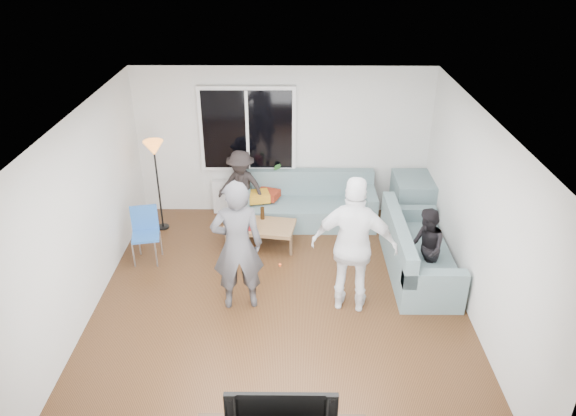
{
  "coord_description": "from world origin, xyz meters",
  "views": [
    {
      "loc": [
        0.16,
        -5.98,
        4.57
      ],
      "look_at": [
        0.1,
        0.6,
        1.15
      ],
      "focal_mm": 33.78,
      "sensor_mm": 36.0,
      "label": 1
    }
  ],
  "objects_px": {
    "coffee_table": "(260,236)",
    "player_left": "(237,246)",
    "floor_lamp": "(158,186)",
    "spectator_right": "(426,248)",
    "television": "(281,409)",
    "spectator_back": "(241,187)",
    "side_chair": "(146,236)",
    "sofa_back_section": "(307,201)",
    "player_right": "(354,246)",
    "sofa_right_section": "(420,248)"
  },
  "relations": [
    {
      "from": "floor_lamp",
      "to": "player_left",
      "type": "bearing_deg",
      "value": -54.35
    },
    {
      "from": "spectator_back",
      "to": "television",
      "type": "distance_m",
      "value": 4.86
    },
    {
      "from": "coffee_table",
      "to": "side_chair",
      "type": "xyz_separation_m",
      "value": [
        -1.69,
        -0.43,
        0.23
      ]
    },
    {
      "from": "player_left",
      "to": "spectator_right",
      "type": "distance_m",
      "value": 2.64
    },
    {
      "from": "coffee_table",
      "to": "television",
      "type": "relative_size",
      "value": 1.11
    },
    {
      "from": "player_right",
      "to": "spectator_back",
      "type": "xyz_separation_m",
      "value": [
        -1.66,
        2.36,
        -0.29
      ]
    },
    {
      "from": "sofa_back_section",
      "to": "sofa_right_section",
      "type": "bearing_deg",
      "value": -43.42
    },
    {
      "from": "sofa_back_section",
      "to": "spectator_right",
      "type": "relative_size",
      "value": 1.94
    },
    {
      "from": "player_left",
      "to": "television",
      "type": "xyz_separation_m",
      "value": [
        0.62,
        -2.47,
        -0.2
      ]
    },
    {
      "from": "floor_lamp",
      "to": "player_left",
      "type": "height_order",
      "value": "player_left"
    },
    {
      "from": "floor_lamp",
      "to": "player_left",
      "type": "distance_m",
      "value": 2.58
    },
    {
      "from": "coffee_table",
      "to": "spectator_back",
      "type": "relative_size",
      "value": 0.84
    },
    {
      "from": "sofa_back_section",
      "to": "floor_lamp",
      "type": "relative_size",
      "value": 1.47
    },
    {
      "from": "sofa_back_section",
      "to": "spectator_back",
      "type": "relative_size",
      "value": 1.75
    },
    {
      "from": "sofa_right_section",
      "to": "player_right",
      "type": "xyz_separation_m",
      "value": [
        -1.07,
        -0.81,
        0.52
      ]
    },
    {
      "from": "spectator_right",
      "to": "side_chair",
      "type": "bearing_deg",
      "value": -100.69
    },
    {
      "from": "side_chair",
      "to": "spectator_right",
      "type": "bearing_deg",
      "value": -20.02
    },
    {
      "from": "side_chair",
      "to": "television",
      "type": "bearing_deg",
      "value": -71.07
    },
    {
      "from": "sofa_back_section",
      "to": "side_chair",
      "type": "distance_m",
      "value": 2.76
    },
    {
      "from": "side_chair",
      "to": "floor_lamp",
      "type": "bearing_deg",
      "value": 78.02
    },
    {
      "from": "spectator_back",
      "to": "television",
      "type": "xyz_separation_m",
      "value": [
        0.78,
        -4.8,
        0.07
      ]
    },
    {
      "from": "coffee_table",
      "to": "spectator_back",
      "type": "bearing_deg",
      "value": 112.55
    },
    {
      "from": "side_chair",
      "to": "spectator_back",
      "type": "relative_size",
      "value": 0.66
    },
    {
      "from": "spectator_back",
      "to": "coffee_table",
      "type": "bearing_deg",
      "value": -48.02
    },
    {
      "from": "player_right",
      "to": "television",
      "type": "distance_m",
      "value": 2.6
    },
    {
      "from": "side_chair",
      "to": "spectator_right",
      "type": "height_order",
      "value": "spectator_right"
    },
    {
      "from": "floor_lamp",
      "to": "sofa_right_section",
      "type": "bearing_deg",
      "value": -17.83
    },
    {
      "from": "player_left",
      "to": "floor_lamp",
      "type": "bearing_deg",
      "value": -62.2
    },
    {
      "from": "coffee_table",
      "to": "spectator_back",
      "type": "height_order",
      "value": "spectator_back"
    },
    {
      "from": "player_left",
      "to": "spectator_right",
      "type": "bearing_deg",
      "value": -176.87
    },
    {
      "from": "side_chair",
      "to": "spectator_back",
      "type": "xyz_separation_m",
      "value": [
        1.34,
        1.26,
        0.23
      ]
    },
    {
      "from": "sofa_back_section",
      "to": "sofa_right_section",
      "type": "distance_m",
      "value": 2.21
    },
    {
      "from": "coffee_table",
      "to": "side_chair",
      "type": "bearing_deg",
      "value": -165.78
    },
    {
      "from": "player_left",
      "to": "spectator_back",
      "type": "relative_size",
      "value": 1.41
    },
    {
      "from": "spectator_back",
      "to": "television",
      "type": "bearing_deg",
      "value": -61.4
    },
    {
      "from": "coffee_table",
      "to": "spectator_back",
      "type": "distance_m",
      "value": 1.01
    },
    {
      "from": "player_right",
      "to": "television",
      "type": "bearing_deg",
      "value": 81.46
    },
    {
      "from": "sofa_back_section",
      "to": "spectator_right",
      "type": "height_order",
      "value": "spectator_right"
    },
    {
      "from": "sofa_right_section",
      "to": "coffee_table",
      "type": "xyz_separation_m",
      "value": [
        -2.38,
        0.71,
        -0.22
      ]
    },
    {
      "from": "sofa_back_section",
      "to": "floor_lamp",
      "type": "distance_m",
      "value": 2.5
    },
    {
      "from": "sofa_back_section",
      "to": "side_chair",
      "type": "xyz_separation_m",
      "value": [
        -2.47,
        -1.23,
        0.01
      ]
    },
    {
      "from": "side_chair",
      "to": "player_right",
      "type": "height_order",
      "value": "player_right"
    },
    {
      "from": "spectator_right",
      "to": "television",
      "type": "height_order",
      "value": "spectator_right"
    },
    {
      "from": "sofa_right_section",
      "to": "television",
      "type": "distance_m",
      "value": 3.81
    },
    {
      "from": "sofa_back_section",
      "to": "player_right",
      "type": "bearing_deg",
      "value": -77.05
    },
    {
      "from": "coffee_table",
      "to": "player_left",
      "type": "xyz_separation_m",
      "value": [
        -0.19,
        -1.5,
        0.72
      ]
    },
    {
      "from": "sofa_back_section",
      "to": "player_left",
      "type": "distance_m",
      "value": 2.55
    },
    {
      "from": "player_left",
      "to": "television",
      "type": "relative_size",
      "value": 1.86
    },
    {
      "from": "sofa_right_section",
      "to": "spectator_right",
      "type": "relative_size",
      "value": 1.69
    },
    {
      "from": "sofa_back_section",
      "to": "coffee_table",
      "type": "distance_m",
      "value": 1.14
    }
  ]
}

